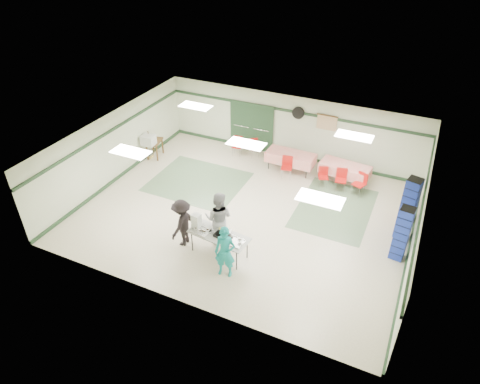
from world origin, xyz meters
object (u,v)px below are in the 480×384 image
at_px(volunteer_teal, 225,252).
at_px(chair_loose_b, 237,144).
at_px(crate_stack_blue_a, 408,209).
at_px(crate_stack_blue_b, 402,234).
at_px(dining_table_a, 345,169).
at_px(chair_a, 341,177).
at_px(serving_table, 219,236).
at_px(printer_table, 154,143).
at_px(crate_stack_red, 410,200).
at_px(chair_b, 323,175).
at_px(volunteer_grey, 219,218).
at_px(chair_d, 287,165).
at_px(office_printer, 148,140).
at_px(chair_c, 361,181).
at_px(broom, 151,144).
at_px(volunteer_dark, 182,223).
at_px(chair_loose_a, 254,146).
at_px(dining_table_b, 291,157).

xyz_separation_m(volunteer_teal, chair_loose_b, (-2.78, 6.71, -0.32)).
height_order(crate_stack_blue_a, crate_stack_blue_b, crate_stack_blue_a).
relative_size(dining_table_a, chair_a, 2.25).
xyz_separation_m(serving_table, dining_table_a, (2.46, 5.75, -0.15)).
bearing_deg(crate_stack_blue_b, chair_a, 129.75).
bearing_deg(printer_table, crate_stack_red, -14.94).
bearing_deg(printer_table, chair_loose_b, 14.14).
distance_m(chair_a, crate_stack_blue_a, 3.21).
height_order(volunteer_teal, crate_stack_red, volunteer_teal).
xyz_separation_m(volunteer_teal, chair_b, (1.24, 5.85, -0.35)).
height_order(serving_table, crate_stack_blue_b, crate_stack_blue_b).
bearing_deg(printer_table, volunteer_grey, -51.28).
relative_size(chair_d, chair_loose_b, 1.06).
xyz_separation_m(chair_b, crate_stack_red, (3.18, -0.96, 0.35)).
xyz_separation_m(volunteer_teal, office_printer, (-5.88, 4.68, 0.12)).
bearing_deg(chair_c, chair_b, -157.12).
relative_size(serving_table, volunteer_teal, 1.17).
relative_size(chair_d, office_printer, 1.70).
distance_m(chair_a, broom, 7.94).
bearing_deg(broom, crate_stack_blue_b, -14.75).
bearing_deg(serving_table, volunteer_teal, -44.49).
relative_size(office_printer, broom, 0.41).
relative_size(volunteer_dark, printer_table, 1.72).
distance_m(chair_a, chair_loose_b, 4.77).
distance_m(serving_table, chair_c, 6.08).
xyz_separation_m(chair_c, broom, (-8.60, -0.95, 0.12)).
height_order(chair_a, chair_loose_a, chair_a).
height_order(volunteer_teal, volunteer_dark, volunteer_teal).
xyz_separation_m(chair_b, crate_stack_blue_a, (3.18, -1.92, 0.62)).
xyz_separation_m(volunteer_dark, printer_table, (-4.06, 4.37, -0.18)).
distance_m(volunteer_teal, crate_stack_blue_b, 5.26).
bearing_deg(volunteer_grey, printer_table, -49.28).
height_order(chair_c, crate_stack_blue_b, crate_stack_blue_b).
xyz_separation_m(chair_b, broom, (-7.20, -0.94, 0.18)).
xyz_separation_m(volunteer_grey, crate_stack_red, (5.25, 3.68, -0.10)).
relative_size(crate_stack_red, office_printer, 3.16).
bearing_deg(broom, volunteer_dark, -49.25).
relative_size(chair_c, chair_loose_a, 1.11).
relative_size(dining_table_a, printer_table, 2.09).
distance_m(volunteer_dark, crate_stack_blue_a, 7.05).
xyz_separation_m(volunteer_grey, chair_loose_a, (-1.26, 5.68, -0.44)).
bearing_deg(volunteer_dark, crate_stack_blue_a, 117.55).
relative_size(chair_c, printer_table, 0.93).
distance_m(chair_b, broom, 7.26).
height_order(dining_table_b, crate_stack_red, crate_stack_red).
relative_size(crate_stack_blue_b, office_printer, 3.50).
xyz_separation_m(chair_b, crate_stack_blue_b, (3.18, -3.00, 0.44)).
relative_size(volunteer_grey, crate_stack_blue_a, 0.84).
height_order(chair_a, broom, broom).
xyz_separation_m(volunteer_teal, dining_table_a, (1.91, 6.43, -0.26)).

